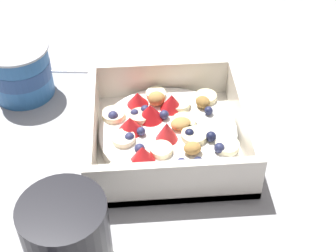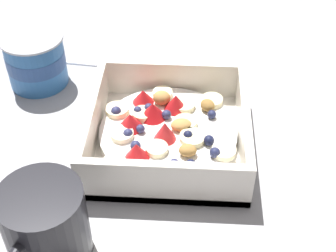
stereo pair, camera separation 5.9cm
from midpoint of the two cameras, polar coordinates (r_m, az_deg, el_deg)
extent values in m
plane|color=#9E9EA3|center=(0.63, -3.81, -1.30)|extent=(2.40, 2.40, 0.00)
cube|color=white|center=(0.61, -2.78, -1.87)|extent=(0.19, 0.19, 0.01)
cube|color=white|center=(0.60, 5.74, 0.28)|extent=(0.19, 0.01, 0.06)
cube|color=white|center=(0.60, -11.47, -0.61)|extent=(0.19, 0.01, 0.06)
cube|color=white|center=(0.53, -2.46, -6.69)|extent=(0.01, 0.17, 0.06)
cube|color=white|center=(0.66, -3.17, 5.04)|extent=(0.01, 0.17, 0.06)
cylinder|color=white|center=(0.60, -2.82, -1.05)|extent=(0.17, 0.17, 0.01)
cylinder|color=beige|center=(0.60, -0.95, 0.41)|extent=(0.04, 0.04, 0.01)
cylinder|color=#F7EFC6|center=(0.57, 3.88, -2.42)|extent=(0.03, 0.03, 0.01)
cylinder|color=#F4EAB7|center=(0.63, -1.41, 2.40)|extent=(0.04, 0.04, 0.01)
cylinder|color=#F4EAB7|center=(0.65, -3.88, 3.56)|extent=(0.03, 0.03, 0.01)
cylinder|color=#F7EFC6|center=(0.59, -8.03, -1.56)|extent=(0.03, 0.03, 0.01)
cylinder|color=#F4EAB7|center=(0.57, -4.24, -2.88)|extent=(0.03, 0.03, 0.01)
cylinder|color=beige|center=(0.58, 0.12, -1.22)|extent=(0.04, 0.04, 0.01)
cylinder|color=beige|center=(0.61, -6.02, 1.00)|extent=(0.03, 0.03, 0.01)
cylinder|color=#F4EAB7|center=(0.62, -9.00, 1.18)|extent=(0.04, 0.04, 0.01)
cylinder|color=beige|center=(0.64, 1.72, 3.22)|extent=(0.04, 0.04, 0.01)
cylinder|color=#F7EFC6|center=(0.55, -8.44, -4.90)|extent=(0.03, 0.03, 0.01)
cone|color=red|center=(0.61, -4.84, 1.50)|extent=(0.04, 0.04, 0.02)
cone|color=red|center=(0.59, -7.24, 0.06)|extent=(0.03, 0.03, 0.02)
cone|color=red|center=(0.56, -6.00, -3.35)|extent=(0.04, 0.04, 0.02)
cone|color=red|center=(0.62, -2.33, 2.66)|extent=(0.04, 0.04, 0.02)
cone|color=red|center=(0.63, -6.19, 3.03)|extent=(0.04, 0.04, 0.02)
cone|color=red|center=(0.58, -3.09, -0.72)|extent=(0.03, 0.03, 0.03)
sphere|color=navy|center=(0.58, -7.33, -1.42)|extent=(0.01, 0.01, 0.01)
sphere|color=#191E3D|center=(0.58, 2.04, -1.34)|extent=(0.01, 0.01, 0.01)
sphere|color=navy|center=(0.61, -9.07, 1.02)|extent=(0.01, 0.01, 0.01)
sphere|color=navy|center=(0.62, -6.62, 1.34)|extent=(0.01, 0.01, 0.01)
sphere|color=#191E3D|center=(0.58, -0.43, -0.97)|extent=(0.01, 0.01, 0.01)
sphere|color=navy|center=(0.61, -3.22, 1.17)|extent=(0.01, 0.01, 0.01)
sphere|color=navy|center=(0.62, -5.38, 1.76)|extent=(0.01, 0.01, 0.01)
sphere|color=navy|center=(0.57, -6.26, -2.74)|extent=(0.01, 0.01, 0.01)
sphere|color=#23284C|center=(0.62, 1.94, 1.65)|extent=(0.01, 0.01, 0.01)
sphere|color=#23284C|center=(0.57, 2.93, -2.66)|extent=(0.01, 0.01, 0.01)
sphere|color=#191E3D|center=(0.55, 0.38, -4.24)|extent=(0.01, 0.01, 0.01)
sphere|color=navy|center=(0.59, -5.98, -0.73)|extent=(0.01, 0.01, 0.01)
sphere|color=navy|center=(0.55, -1.53, -4.33)|extent=(0.01, 0.01, 0.01)
ellipsoid|color=olive|center=(0.63, 1.33, 2.64)|extent=(0.03, 0.02, 0.01)
ellipsoid|color=#AD7F42|center=(0.56, -0.19, -2.71)|extent=(0.02, 0.02, 0.01)
ellipsoid|color=tan|center=(0.63, -3.60, 3.06)|extent=(0.02, 0.02, 0.02)
ellipsoid|color=tan|center=(0.60, -1.38, 0.14)|extent=(0.02, 0.03, 0.01)
ellipsoid|color=silver|center=(0.73, -6.24, 6.30)|extent=(0.04, 0.05, 0.01)
cylinder|color=silver|center=(0.75, -12.87, 6.19)|extent=(0.02, 0.13, 0.01)
cylinder|color=#3370B7|center=(0.71, -18.87, 5.80)|extent=(0.08, 0.08, 0.07)
cylinder|color=#2D5193|center=(0.71, -18.93, 6.04)|extent=(0.08, 0.08, 0.02)
cylinder|color=#B7BCC6|center=(0.69, -19.55, 8.29)|extent=(0.09, 0.09, 0.00)
cylinder|color=black|center=(0.48, -14.97, -12.53)|extent=(0.08, 0.08, 0.09)
camera|label=1|loc=(0.03, -92.87, -2.58)|focal=53.25mm
camera|label=2|loc=(0.03, 87.13, 2.58)|focal=53.25mm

